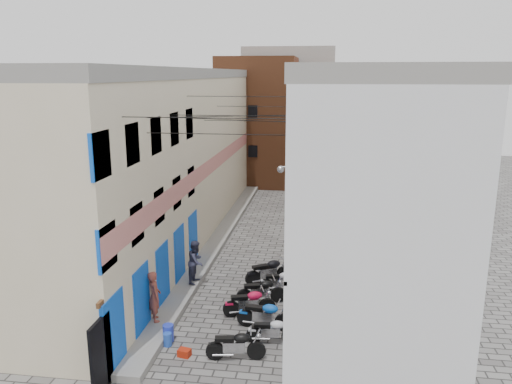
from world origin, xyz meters
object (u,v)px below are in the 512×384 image
at_px(motorcycle_b, 272,329).
at_px(water_jug_far, 168,333).
at_px(motorcycle_f, 281,280).
at_px(motorcycle_e, 261,290).
at_px(water_jug_near, 168,339).
at_px(person_a, 155,296).
at_px(person_b, 196,262).
at_px(motorcycle_d, 249,301).
at_px(red_crate, 184,353).
at_px(motorcycle_c, 264,313).
at_px(motorcycle_a, 236,344).
at_px(motorcycle_g, 269,270).

height_order(motorcycle_b, water_jug_far, motorcycle_b).
distance_m(motorcycle_f, water_jug_far, 5.54).
height_order(motorcycle_e, water_jug_near, motorcycle_e).
xyz_separation_m(motorcycle_b, person_a, (-4.19, 0.54, 0.67)).
bearing_deg(motorcycle_b, person_b, -142.13).
distance_m(motorcycle_d, motorcycle_e, 1.11).
relative_size(water_jug_far, red_crate, 1.51).
relative_size(motorcycle_c, person_a, 1.08).
height_order(motorcycle_b, motorcycle_c, motorcycle_c).
bearing_deg(water_jug_far, person_a, 130.37).
relative_size(motorcycle_a, motorcycle_c, 0.95).
relative_size(motorcycle_f, person_b, 0.98).
height_order(motorcycle_e, water_jug_far, motorcycle_e).
xyz_separation_m(motorcycle_g, red_crate, (-2.00, -6.00, -0.50)).
bearing_deg(person_b, motorcycle_g, -66.71).
xyz_separation_m(motorcycle_g, person_b, (-2.94, -0.85, 0.53)).
relative_size(person_a, water_jug_far, 3.18).
height_order(motorcycle_b, water_jug_near, motorcycle_b).
bearing_deg(water_jug_near, motorcycle_g, 63.52).
bearing_deg(motorcycle_c, water_jug_far, -61.21).
relative_size(motorcycle_e, red_crate, 5.12).
height_order(motorcycle_c, person_b, person_b).
distance_m(motorcycle_b, motorcycle_e, 2.99).
xyz_separation_m(motorcycle_b, motorcycle_d, (-1.04, 1.83, 0.07)).
xyz_separation_m(motorcycle_c, motorcycle_g, (-0.30, 3.88, 0.04)).
height_order(motorcycle_e, red_crate, motorcycle_e).
xyz_separation_m(person_a, water_jug_near, (0.81, -1.18, -0.94)).
bearing_deg(person_a, motorcycle_f, -79.33).
height_order(person_b, water_jug_far, person_b).
bearing_deg(motorcycle_b, water_jug_near, -83.67).
height_order(motorcycle_d, red_crate, motorcycle_d).
distance_m(motorcycle_e, motorcycle_g, 1.93).
bearing_deg(motorcycle_g, person_a, -70.37).
bearing_deg(motorcycle_e, motorcycle_a, -19.47).
distance_m(motorcycle_a, water_jug_near, 2.44).
relative_size(motorcycle_d, water_jug_far, 3.42).
xyz_separation_m(motorcycle_b, water_jug_near, (-3.38, -0.63, -0.28)).
relative_size(motorcycle_a, motorcycle_f, 1.07).
distance_m(motorcycle_d, water_jug_near, 3.42).
bearing_deg(motorcycle_g, motorcycle_a, -34.24).
bearing_deg(water_jug_far, motorcycle_b, 5.52).
xyz_separation_m(motorcycle_c, person_a, (-3.83, -0.41, 0.59)).
distance_m(motorcycle_f, person_a, 5.45).
height_order(motorcycle_d, water_jug_far, motorcycle_d).
bearing_deg(motorcycle_c, motorcycle_g, -169.39).
height_order(motorcycle_a, motorcycle_b, motorcycle_a).
bearing_deg(motorcycle_e, motorcycle_f, 135.33).
relative_size(motorcycle_d, person_b, 1.09).
distance_m(motorcycle_d, motorcycle_f, 2.43).
xyz_separation_m(motorcycle_b, motorcycle_f, (-0.09, 4.06, 0.01)).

